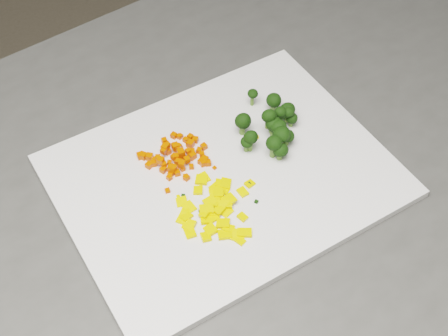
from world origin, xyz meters
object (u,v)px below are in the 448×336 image
object	(u,v)px
cutting_board	(224,176)
broccoli_pile	(273,116)
pepper_pile	(221,205)
carrot_pile	(174,155)

from	to	relation	value
cutting_board	broccoli_pile	world-z (taller)	broccoli_pile
pepper_pile	broccoli_pile	xyz separation A→B (m)	(0.10, 0.11, 0.02)
cutting_board	pepper_pile	xyz separation A→B (m)	(-0.02, -0.05, 0.01)
cutting_board	pepper_pile	distance (m)	0.06
cutting_board	pepper_pile	bearing A→B (deg)	-109.30
carrot_pile	broccoli_pile	world-z (taller)	broccoli_pile
carrot_pile	broccoli_pile	bearing A→B (deg)	8.33
cutting_board	broccoli_pile	xyz separation A→B (m)	(0.08, 0.05, 0.03)
carrot_pile	broccoli_pile	distance (m)	0.14
pepper_pile	broccoli_pile	size ratio (longest dim) A/B	0.97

